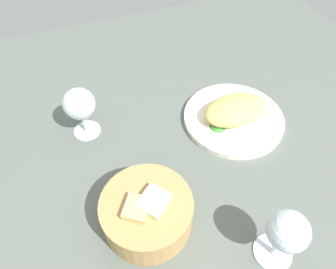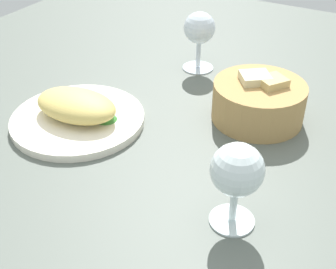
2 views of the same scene
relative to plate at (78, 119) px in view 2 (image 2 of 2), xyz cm
name	(u,v)px [view 2 (image 2 of 2)]	position (x,y,z in cm)	size (l,w,h in cm)	color
ground_plane	(189,119)	(16.17, 12.28, -1.70)	(140.00, 140.00, 2.00)	#545C54
plate	(78,119)	(0.00, 0.00, 0.00)	(23.98, 23.98, 1.40)	white
omelette	(76,105)	(0.00, 0.00, 2.97)	(15.62, 9.70, 4.55)	#D3B960
lettuce_garnish	(106,116)	(5.18, 1.62, 1.52)	(3.88, 3.88, 1.63)	#3C8836
bread_basket	(259,101)	(27.60, 17.30, 3.08)	(16.50, 16.50, 8.52)	#AE874F
wine_glass_near	(237,173)	(33.88, -9.23, 7.64)	(7.01, 7.01, 12.47)	silver
wine_glass_far	(199,32)	(8.96, 30.66, 7.86)	(6.79, 6.79, 12.77)	silver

